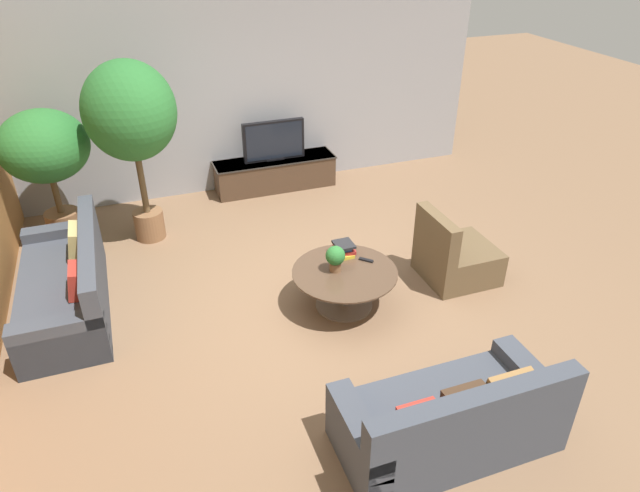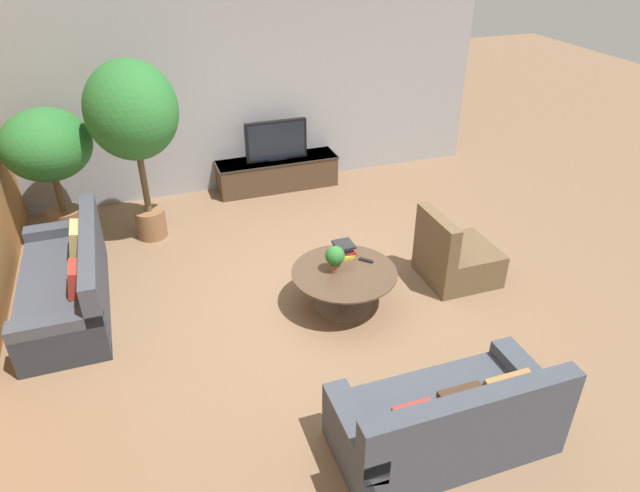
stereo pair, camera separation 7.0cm
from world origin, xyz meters
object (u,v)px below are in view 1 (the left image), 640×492
television (274,141)px  couch_by_wall (68,287)px  couch_near_entry (450,420)px  potted_plant_tabletop (335,257)px  coffee_table (345,281)px  potted_palm_tall (45,152)px  potted_palm_corner (130,116)px  media_console (275,173)px  armchair_wicker (454,257)px

television → couch_by_wall: television is taller
couch_near_entry → potted_plant_tabletop: 2.12m
couch_near_entry → television: bearing=-90.8°
coffee_table → couch_near_entry: (0.07, -2.03, -0.03)m
potted_palm_tall → potted_palm_corner: potted_palm_corner is taller
television → couch_near_entry: 5.23m
couch_near_entry → potted_plant_tabletop: (-0.16, 2.08, 0.32)m
media_console → couch_near_entry: couch_near_entry is taller
media_console → armchair_wicker: size_ratio=2.14×
couch_by_wall → media_console: bearing=127.0°
potted_palm_tall → potted_palm_corner: bearing=-18.1°
media_console → armchair_wicker: (1.26, -3.09, 0.03)m
armchair_wicker → potted_plant_tabletop: (-1.50, -0.03, 0.34)m
media_console → potted_palm_tall: size_ratio=1.07×
media_console → coffee_table: size_ratio=1.64×
coffee_table → potted_plant_tabletop: (-0.09, 0.05, 0.30)m
coffee_table → potted_plant_tabletop: bearing=151.0°
potted_palm_tall → media_console: bearing=10.6°
armchair_wicker → couch_near_entry: bearing=147.8°
media_console → couch_near_entry: bearing=-90.8°
couch_near_entry → potted_palm_corner: size_ratio=0.76×
couch_near_entry → couch_by_wall: bearing=-46.3°
potted_plant_tabletop → media_console: bearing=85.7°
television → couch_by_wall: (-2.93, -2.21, -0.48)m
television → armchair_wicker: size_ratio=1.08×
couch_near_entry → armchair_wicker: 2.50m
media_console → potted_plant_tabletop: bearing=-94.3°
couch_by_wall → potted_palm_corner: potted_palm_corner is taller
television → potted_plant_tabletop: television is taller
armchair_wicker → potted_palm_tall: (-4.28, 2.53, 0.94)m
armchair_wicker → potted_palm_tall: 5.06m
couch_by_wall → armchair_wicker: (4.20, -0.88, -0.01)m
couch_near_entry → potted_palm_tall: bearing=-57.6°
coffee_table → potted_palm_corner: bearing=129.0°
armchair_wicker → potted_palm_corner: potted_palm_corner is taller
coffee_table → potted_palm_corner: 3.20m
television → coffee_table: (-0.14, -3.17, -0.45)m
armchair_wicker → potted_plant_tabletop: armchair_wicker is taller
television → armchair_wicker: bearing=-67.8°
television → potted_plant_tabletop: (-0.23, -3.12, -0.15)m
armchair_wicker → potted_plant_tabletop: bearing=91.1°
couch_by_wall → armchair_wicker: armchair_wicker is taller
coffee_table → couch_near_entry: 2.04m
couch_by_wall → potted_plant_tabletop: bearing=71.3°
armchair_wicker → couch_by_wall: bearing=78.1°
television → couch_near_entry: size_ratio=0.53×
coffee_table → couch_near_entry: couch_near_entry is taller
couch_near_entry → potted_palm_tall: potted_palm_tall is taller
media_console → potted_plant_tabletop: potted_plant_tabletop is taller
armchair_wicker → media_console: bearing=22.2°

